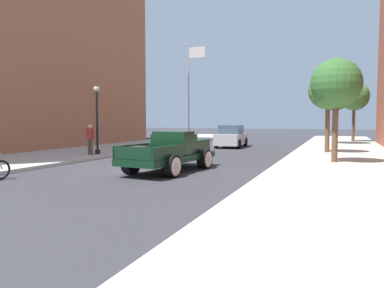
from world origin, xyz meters
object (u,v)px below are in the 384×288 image
Objects in this scene: hotrod_truck_dark_green at (173,152)px; street_lamp_near at (97,114)px; car_background_silver at (231,137)px; pedestrian_sidewalk_left at (90,137)px; flagpole at (191,81)px; street_tree_nearest at (336,84)px; street_tree_third at (335,92)px; street_tree_farthest at (354,96)px; street_tree_second at (328,91)px.

hotrod_truck_dark_green is 7.33m from street_lamp_near.
hotrod_truck_dark_green is 13.16m from car_background_silver.
car_background_silver is 2.66× the size of pedestrian_sidewalk_left.
flagpole reaches higher than hotrod_truck_dark_green.
street_tree_nearest is (6.06, 4.22, 2.87)m from hotrod_truck_dark_green.
pedestrian_sidewalk_left is 0.43× the size of street_lamp_near.
flagpole is 1.62× the size of street_tree_third.
car_background_silver is 0.84× the size of street_tree_farthest.
pedestrian_sidewalk_left is (-5.08, -10.12, 0.32)m from car_background_silver.
street_tree_nearest is (12.28, 0.71, 1.24)m from street_lamp_near.
street_tree_third reaches higher than pedestrian_sidewalk_left.
street_tree_nearest is 0.97× the size of street_tree_second.
pedestrian_sidewalk_left is 0.18× the size of flagpole.
flagpole is at bearing 172.96° from street_tree_third.
flagpole is at bearing 130.39° from street_tree_nearest.
street_tree_third is at bearing 51.23° from pedestrian_sidewalk_left.
street_tree_nearest reaches higher than hotrod_truck_dark_green.
flagpole is at bearing 109.94° from hotrod_truck_dark_green.
street_tree_second reaches higher than street_tree_nearest.
hotrod_truck_dark_green is 6.97m from pedestrian_sidewalk_left.
street_tree_second reaches higher than car_background_silver.
street_tree_farthest reaches higher than street_tree_second.
flagpole reaches higher than street_tree_nearest.
street_tree_nearest is 17.83m from street_tree_farthest.
hotrod_truck_dark_green is 11.36m from street_tree_second.
street_lamp_near is 0.73× the size of street_tree_farthest.
hotrod_truck_dark_green is 1.06× the size of street_tree_second.
street_tree_nearest reaches higher than pedestrian_sidewalk_left.
flagpole is 14.87m from street_tree_farthest.
street_tree_third reaches higher than street_tree_nearest.
street_tree_farthest is (13.74, 19.01, 3.01)m from pedestrian_sidewalk_left.
pedestrian_sidewalk_left is 19.73m from street_tree_third.
street_tree_third reaches higher than street_tree_second.
street_tree_third reaches higher than hotrod_truck_dark_green.
street_tree_farthest is at bearing 45.75° from car_background_silver.
hotrod_truck_dark_green is 1.15× the size of car_background_silver.
pedestrian_sidewalk_left is 12.67m from street_tree_nearest.
street_tree_nearest is (13.23, -15.55, -2.14)m from flagpole.
street_tree_second is at bearing -28.39° from car_background_silver.
street_lamp_near is at bearing -176.70° from street_tree_nearest.
car_background_silver reaches higher than hotrod_truck_dark_green.
hotrod_truck_dark_green is at bearing -108.69° from street_tree_farthest.
street_tree_farthest is at bearing 68.05° from street_tree_third.
flagpole is 1.93× the size of street_tree_second.
street_tree_third is at bearing 88.10° from street_tree_second.
street_tree_farthest reaches higher than car_background_silver.
pedestrian_sidewalk_left is (-6.30, 2.98, 0.33)m from hotrod_truck_dark_green.
street_lamp_near is (0.07, 0.53, 1.30)m from pedestrian_sidewalk_left.
flagpole reaches higher than pedestrian_sidewalk_left.
street_tree_third is at bearing 35.41° from car_background_silver.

